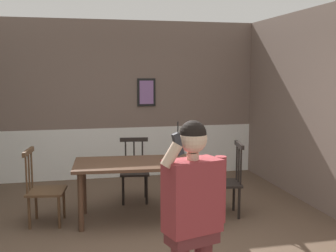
% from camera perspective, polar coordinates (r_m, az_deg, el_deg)
% --- Properties ---
extents(ground_plane, '(7.31, 7.31, 0.00)m').
position_cam_1_polar(ground_plane, '(4.82, -2.82, -16.55)').
color(ground_plane, brown).
extents(room_back_partition, '(5.34, 0.17, 2.87)m').
position_cam_1_polar(room_back_partition, '(7.72, -7.15, 3.14)').
color(room_back_partition, '#756056').
rests_on(room_back_partition, ground_plane).
extents(dining_table, '(1.72, 0.99, 0.78)m').
position_cam_1_polar(dining_table, '(5.54, -4.13, -5.91)').
color(dining_table, '#4C3323').
rests_on(dining_table, ground_plane).
extents(chair_near_window, '(0.49, 0.49, 1.00)m').
position_cam_1_polar(chair_near_window, '(5.80, 8.07, -7.43)').
color(chair_near_window, black).
rests_on(chair_near_window, ground_plane).
extents(chair_by_doorway, '(0.52, 0.52, 0.98)m').
position_cam_1_polar(chair_by_doorway, '(5.65, -16.64, -8.19)').
color(chair_by_doorway, '#513823').
rests_on(chair_by_doorway, ground_plane).
extents(chair_at_table_head, '(0.48, 0.48, 0.95)m').
position_cam_1_polar(chair_at_table_head, '(6.38, -4.60, -6.08)').
color(chair_at_table_head, black).
rests_on(chair_at_table_head, ground_plane).
extents(person_figure, '(0.54, 0.34, 1.62)m').
position_cam_1_polar(person_figure, '(3.19, 3.44, -11.66)').
color(person_figure, brown).
rests_on(person_figure, ground_plane).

